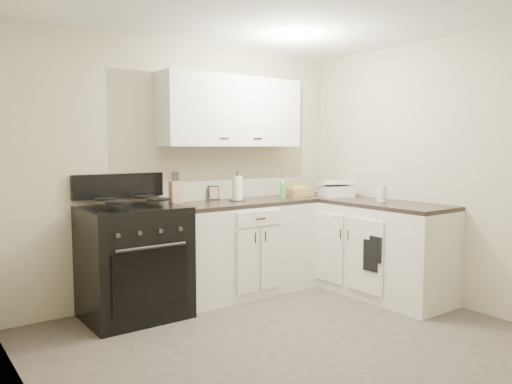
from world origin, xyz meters
TOP-DOWN VIEW (x-y plane):
  - floor at (0.00, 0.00)m, footprint 3.60×3.60m
  - wall_back at (0.00, 1.80)m, footprint 3.60×0.00m
  - wall_right at (1.80, 0.00)m, footprint 0.00×3.60m
  - wall_left at (-1.80, 0.00)m, footprint 0.00×3.60m
  - base_cabinets_back at (0.43, 1.50)m, footprint 1.55×0.60m
  - base_cabinets_right at (1.50, 0.85)m, footprint 0.60×1.90m
  - countertop_back at (0.43, 1.50)m, footprint 1.55×0.60m
  - countertop_right at (1.50, 0.85)m, footprint 0.60×1.90m
  - upper_cabinets at (0.43, 1.65)m, footprint 1.55×0.30m
  - stove at (-0.74, 1.48)m, footprint 0.84×0.72m
  - knife_block at (-0.27, 1.57)m, footprint 0.11×0.10m
  - paper_towel at (0.41, 1.55)m, footprint 0.12×0.12m
  - soap_bottle at (0.95, 1.49)m, footprint 0.06×0.06m
  - picture_frame at (0.26, 1.76)m, footprint 0.12×0.05m
  - wicker_basket at (1.25, 1.55)m, footprint 0.29×0.22m
  - countertop_grill at (1.53, 1.27)m, footprint 0.41×0.40m
  - glass_jar at (1.53, 0.63)m, footprint 0.11×0.11m
  - oven_mitt_near at (1.18, 0.40)m, footprint 0.02×0.14m
  - oven_mitt_far at (1.18, 0.46)m, footprint 0.02×0.17m

SIDE VIEW (x-z plane):
  - floor at x=0.00m, z-range 0.00..0.00m
  - base_cabinets_back at x=0.43m, z-range 0.00..0.90m
  - base_cabinets_right at x=1.50m, z-range 0.00..0.90m
  - stove at x=-0.74m, z-range -0.05..0.97m
  - oven_mitt_far at x=1.18m, z-range 0.32..0.62m
  - oven_mitt_near at x=1.18m, z-range 0.42..0.66m
  - countertop_back at x=0.43m, z-range 0.90..0.94m
  - countertop_right at x=1.50m, z-range 0.90..0.94m
  - wicker_basket at x=1.25m, z-range 0.94..1.03m
  - countertop_grill at x=1.53m, z-range 0.94..1.06m
  - picture_frame at x=0.26m, z-range 0.94..1.09m
  - glass_jar at x=1.53m, z-range 0.94..1.10m
  - soap_bottle at x=0.95m, z-range 0.94..1.10m
  - knife_block at x=-0.27m, z-range 0.94..1.16m
  - paper_towel at x=0.41m, z-range 0.94..1.19m
  - wall_back at x=0.00m, z-range -0.55..3.05m
  - wall_right at x=1.80m, z-range -0.55..3.05m
  - wall_left at x=-1.80m, z-range -0.55..3.05m
  - upper_cabinets at x=0.43m, z-range 1.49..2.19m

